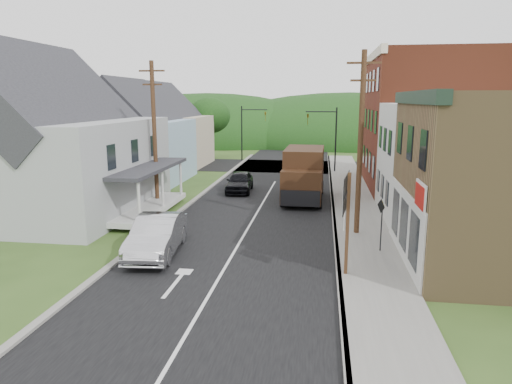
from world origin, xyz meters
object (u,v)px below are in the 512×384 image
at_px(warning_sign, 381,218).
at_px(silver_sedan, 157,236).
at_px(delivery_van, 304,175).
at_px(route_sign_cluster, 347,209).
at_px(dark_sedan, 240,182).

bearing_deg(warning_sign, silver_sedan, 167.10).
bearing_deg(delivery_van, route_sign_cluster, -79.80).
height_order(silver_sedan, dark_sedan, silver_sedan).
bearing_deg(dark_sedan, silver_sedan, -97.85).
distance_m(dark_sedan, delivery_van, 5.37).
xyz_separation_m(silver_sedan, warning_sign, (9.73, 1.45, 0.81)).
bearing_deg(delivery_van, silver_sedan, -115.30).
xyz_separation_m(silver_sedan, route_sign_cluster, (8.05, -1.52, 1.86)).
xyz_separation_m(delivery_van, route_sign_cluster, (2.14, -13.40, 0.94)).
height_order(silver_sedan, warning_sign, warning_sign).
height_order(delivery_van, warning_sign, delivery_van).
bearing_deg(dark_sedan, route_sign_cluster, -69.40).
bearing_deg(route_sign_cluster, dark_sedan, 121.64).
distance_m(delivery_van, route_sign_cluster, 13.61).
height_order(route_sign_cluster, warning_sign, route_sign_cluster).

